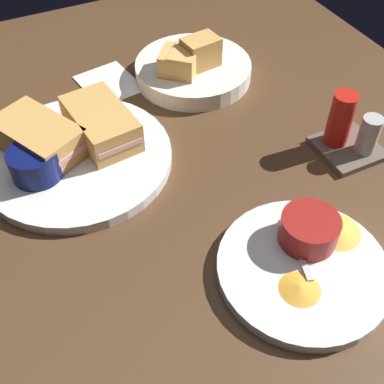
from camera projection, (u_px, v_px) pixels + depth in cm
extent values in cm
cube|color=#4C331E|center=(144.00, 183.00, 72.03)|extent=(110.00, 110.00, 3.00)
cylinder|color=silver|center=(78.00, 158.00, 72.27)|extent=(27.92, 27.92, 1.60)
cube|color=tan|center=(101.00, 124.00, 72.71)|extent=(13.77, 9.02, 4.80)
cube|color=#DB938E|center=(101.00, 124.00, 72.71)|extent=(13.96, 8.44, 0.80)
cube|color=tan|center=(39.00, 138.00, 70.51)|extent=(15.03, 12.61, 4.80)
cube|color=#DB938E|center=(39.00, 138.00, 70.51)|extent=(14.99, 12.18, 0.80)
cylinder|color=#0C144C|center=(35.00, 163.00, 67.28)|extent=(7.10, 7.10, 4.28)
cylinder|color=black|center=(32.00, 154.00, 66.00)|extent=(5.82, 5.82, 0.60)
cube|color=silver|center=(88.00, 136.00, 73.99)|extent=(3.21, 5.26, 0.40)
ellipsoid|color=silver|center=(61.00, 155.00, 70.89)|extent=(3.41, 3.85, 0.80)
cylinder|color=silver|center=(302.00, 269.00, 58.96)|extent=(20.83, 20.83, 1.60)
cylinder|color=maroon|center=(309.00, 230.00, 59.68)|extent=(7.27, 7.27, 3.78)
cylinder|color=olive|center=(311.00, 222.00, 58.58)|extent=(5.96, 5.96, 0.60)
cube|color=silver|center=(303.00, 261.00, 58.44)|extent=(5.50, 2.33, 0.40)
ellipsoid|color=silver|center=(289.00, 225.00, 62.02)|extent=(3.69, 3.02, 0.80)
cone|color=gold|center=(300.00, 288.00, 55.91)|extent=(5.97, 5.97, 0.60)
cone|color=orange|center=(303.00, 245.00, 60.05)|extent=(6.59, 6.59, 0.60)
cone|color=orange|center=(310.00, 241.00, 60.43)|extent=(5.64, 5.64, 0.60)
cone|color=gold|center=(337.00, 230.00, 61.63)|extent=(8.75, 8.75, 0.60)
cylinder|color=silver|center=(193.00, 70.00, 86.72)|extent=(20.50, 20.50, 3.00)
cube|color=tan|center=(184.00, 62.00, 82.27)|extent=(7.40, 7.29, 3.93)
cube|color=tan|center=(174.00, 61.00, 82.60)|extent=(7.43, 7.19, 3.79)
cube|color=tan|center=(201.00, 52.00, 83.36)|extent=(5.17, 6.54, 5.04)
cube|color=brown|center=(347.00, 148.00, 74.19)|extent=(9.00, 9.00, 1.00)
cylinder|color=red|center=(341.00, 119.00, 71.45)|extent=(3.60, 3.60, 8.50)
cylinder|color=#B2B2B2|center=(369.00, 135.00, 70.95)|extent=(3.00, 3.00, 6.00)
cube|color=white|center=(109.00, 83.00, 86.34)|extent=(12.28, 10.62, 0.40)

